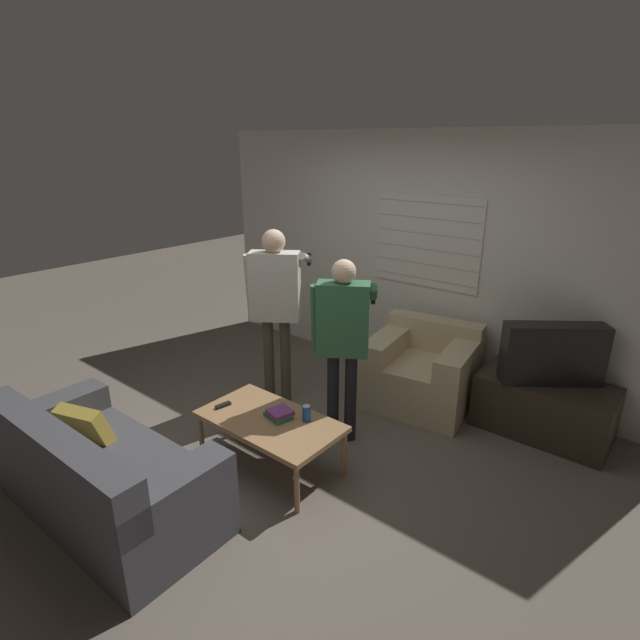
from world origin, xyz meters
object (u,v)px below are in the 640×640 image
at_px(armchair_beige, 423,371).
at_px(coffee_table, 270,423).
at_px(couch_blue, 101,476).
at_px(book_stack, 279,414).
at_px(soda_can, 307,413).
at_px(tv, 553,354).
at_px(person_right_standing, 343,330).
at_px(spare_remote, 223,405).
at_px(person_left_standing, 275,295).

xyz_separation_m(armchair_beige, coffee_table, (-0.42, -1.68, 0.05)).
bearing_deg(couch_blue, book_stack, 64.16).
relative_size(coffee_table, soda_can, 8.82).
bearing_deg(book_stack, tv, 50.80).
xyz_separation_m(couch_blue, tv, (2.00, 2.97, 0.45)).
xyz_separation_m(tv, person_right_standing, (-1.31, -1.19, 0.24)).
relative_size(person_right_standing, soda_can, 12.55).
xyz_separation_m(person_right_standing, book_stack, (-0.15, -0.61, -0.55)).
relative_size(tv, book_stack, 3.45).
distance_m(armchair_beige, coffee_table, 1.73).
height_order(book_stack, soda_can, soda_can).
height_order(person_right_standing, book_stack, person_right_standing).
xyz_separation_m(couch_blue, spare_remote, (0.07, 1.01, 0.13)).
bearing_deg(couch_blue, spare_remote, 84.66).
bearing_deg(book_stack, coffee_table, -123.40).
distance_m(couch_blue, person_right_standing, 2.03).
distance_m(tv, spare_remote, 2.77).
bearing_deg(tv, coffee_table, 14.15).
height_order(couch_blue, coffee_table, couch_blue).
bearing_deg(soda_can, coffee_table, -145.30).
distance_m(couch_blue, person_left_standing, 2.09).
distance_m(coffee_table, person_right_standing, 0.93).
height_order(couch_blue, book_stack, couch_blue).
bearing_deg(soda_can, tv, 53.14).
bearing_deg(tv, person_left_standing, -11.74).
height_order(couch_blue, armchair_beige, couch_blue).
bearing_deg(coffee_table, spare_remote, -166.49).
relative_size(person_left_standing, spare_remote, 12.57).
height_order(person_left_standing, spare_remote, person_left_standing).
bearing_deg(book_stack, couch_blue, -114.69).
height_order(armchair_beige, soda_can, armchair_beige).
distance_m(person_left_standing, person_right_standing, 0.91).
bearing_deg(coffee_table, soda_can, 34.70).
height_order(armchair_beige, person_left_standing, person_left_standing).
bearing_deg(person_right_standing, couch_blue, -143.60).
distance_m(person_left_standing, spare_remote, 1.17).
distance_m(coffee_table, spare_remote, 0.44).
relative_size(coffee_table, book_stack, 4.90).
height_order(tv, soda_can, tv).
bearing_deg(tv, person_right_standing, 5.25).
relative_size(tv, spare_remote, 5.80).
bearing_deg(coffee_table, book_stack, 56.60).
height_order(soda_can, spare_remote, soda_can).
distance_m(armchair_beige, book_stack, 1.66).
relative_size(armchair_beige, spare_remote, 7.87).
relative_size(person_left_standing, person_right_standing, 1.07).
distance_m(person_right_standing, book_stack, 0.83).
relative_size(couch_blue, person_right_standing, 1.09).
xyz_separation_m(coffee_table, book_stack, (0.04, 0.06, 0.07)).
bearing_deg(person_right_standing, armchair_beige, 44.89).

